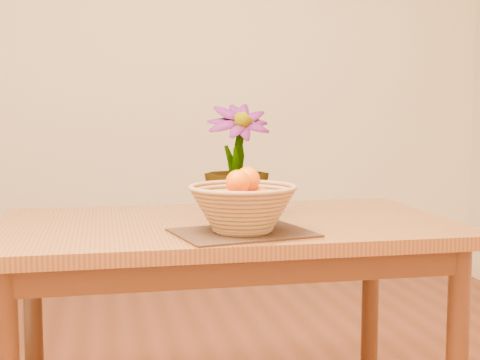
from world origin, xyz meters
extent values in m
cube|color=#FCE9C0|center=(0.00, 2.25, 1.35)|extent=(4.00, 0.02, 2.70)
cube|color=brown|center=(0.00, 0.30, 0.73)|extent=(1.40, 0.80, 0.04)
cube|color=#4C2511|center=(0.00, 0.30, 0.67)|extent=(1.28, 0.68, 0.08)
cylinder|color=#4C2511|center=(-0.62, 0.62, 0.35)|extent=(0.06, 0.06, 0.71)
cylinder|color=#4C2511|center=(0.62, 0.62, 0.35)|extent=(0.06, 0.06, 0.71)
cube|color=#391F14|center=(0.01, 0.08, 0.75)|extent=(0.41, 0.34, 0.01)
cylinder|color=#A17143|center=(0.01, 0.08, 0.76)|extent=(0.15, 0.15, 0.01)
sphere|color=#FB6004|center=(0.01, 0.08, 0.84)|extent=(0.06, 0.06, 0.06)
sphere|color=#FB6004|center=(0.06, 0.10, 0.84)|extent=(0.07, 0.07, 0.07)
sphere|color=#FB6004|center=(-0.02, 0.13, 0.84)|extent=(0.06, 0.06, 0.06)
sphere|color=#FB6004|center=(-0.05, 0.05, 0.84)|extent=(0.07, 0.07, 0.07)
sphere|color=#FB6004|center=(0.03, 0.03, 0.84)|extent=(0.06, 0.06, 0.06)
sphere|color=#FB6004|center=(0.02, 0.10, 0.90)|extent=(0.07, 0.07, 0.07)
sphere|color=#FB6004|center=(-0.01, 0.05, 0.90)|extent=(0.07, 0.07, 0.07)
imported|color=#164814|center=(0.04, 0.32, 0.93)|extent=(0.21, 0.21, 0.36)
camera|label=1|loc=(-0.37, -1.72, 1.09)|focal=50.00mm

